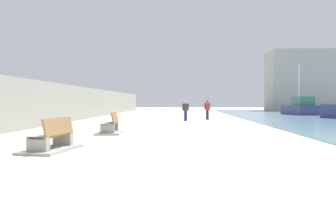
% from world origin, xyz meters
% --- Properties ---
extents(ground_plane, '(120.00, 120.00, 0.00)m').
position_xyz_m(ground_plane, '(0.00, 18.00, 0.00)').
color(ground_plane, beige).
extents(seawall, '(0.80, 64.00, 2.65)m').
position_xyz_m(seawall, '(-7.50, 18.00, 1.33)').
color(seawall, gray).
rests_on(seawall, ground).
extents(bench_near, '(1.38, 2.23, 0.98)m').
position_xyz_m(bench_near, '(-2.91, 2.42, 0.23)').
color(bench_near, gray).
rests_on(bench_near, ground).
extents(bench_far, '(1.24, 2.17, 0.98)m').
position_xyz_m(bench_far, '(-2.37, 7.95, 0.23)').
color(bench_far, gray).
rests_on(bench_far, ground).
extents(person_walking, '(0.50, 0.29, 1.59)m').
position_xyz_m(person_walking, '(2.91, 19.93, 0.91)').
color(person_walking, '#333338').
rests_on(person_walking, ground).
extents(person_standing, '(0.49, 0.30, 1.55)m').
position_xyz_m(person_standing, '(1.15, 18.04, 0.89)').
color(person_standing, navy).
rests_on(person_standing, ground).
extents(boat_nearest, '(2.97, 4.89, 5.61)m').
position_xyz_m(boat_nearest, '(13.75, 30.02, 0.78)').
color(boat_nearest, navy).
rests_on(boat_nearest, water_bay).
extents(harbor_building, '(12.00, 6.00, 9.26)m').
position_xyz_m(harbor_building, '(20.27, 46.00, 4.63)').
color(harbor_building, '#9E9E99').
rests_on(harbor_building, ground).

